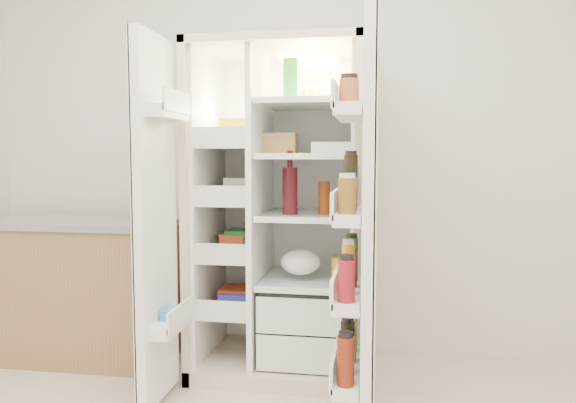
# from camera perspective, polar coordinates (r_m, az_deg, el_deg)

# --- Properties ---
(wall_back) EXTENTS (4.00, 0.02, 2.70)m
(wall_back) POSITION_cam_1_polar(r_m,az_deg,el_deg) (3.40, 1.07, 7.26)
(wall_back) COLOR silver
(wall_back) RESTS_ON floor
(refrigerator) EXTENTS (0.92, 0.70, 1.80)m
(refrigerator) POSITION_cam_1_polar(r_m,az_deg,el_deg) (3.09, -0.26, -3.73)
(refrigerator) COLOR beige
(refrigerator) RESTS_ON floor
(freezer_door) EXTENTS (0.15, 0.40, 1.72)m
(freezer_door) POSITION_cam_1_polar(r_m,az_deg,el_deg) (2.64, -13.62, -2.07)
(freezer_door) COLOR white
(freezer_door) RESTS_ON floor
(fridge_door) EXTENTS (0.17, 0.58, 1.72)m
(fridge_door) POSITION_cam_1_polar(r_m,az_deg,el_deg) (2.34, 8.09, -3.37)
(fridge_door) COLOR white
(fridge_door) RESTS_ON floor
(kitchen_counter) EXTENTS (1.14, 0.61, 0.83)m
(kitchen_counter) POSITION_cam_1_polar(r_m,az_deg,el_deg) (3.53, -20.60, -8.38)
(kitchen_counter) COLOR olive
(kitchen_counter) RESTS_ON floor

